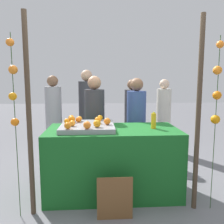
# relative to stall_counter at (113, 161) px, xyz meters

# --- Properties ---
(ground_plane) EXTENTS (24.00, 24.00, 0.00)m
(ground_plane) POSITION_rel_stall_counter_xyz_m (0.00, 0.00, -0.44)
(ground_plane) COLOR slate
(stall_counter) EXTENTS (1.72, 0.85, 0.88)m
(stall_counter) POSITION_rel_stall_counter_xyz_m (0.00, 0.00, 0.00)
(stall_counter) COLOR #196023
(stall_counter) RESTS_ON ground_plane
(orange_tray) EXTENTS (0.69, 0.71, 0.06)m
(orange_tray) POSITION_rel_stall_counter_xyz_m (-0.33, 0.02, 0.47)
(orange_tray) COLOR gray
(orange_tray) RESTS_ON stall_counter
(orange_0) EXTENTS (0.09, 0.09, 0.09)m
(orange_0) POSITION_rel_stall_counter_xyz_m (-0.56, 0.25, 0.54)
(orange_0) COLOR orange
(orange_0) RESTS_ON orange_tray
(orange_1) EXTENTS (0.09, 0.09, 0.09)m
(orange_1) POSITION_rel_stall_counter_xyz_m (-0.07, -0.03, 0.54)
(orange_1) COLOR orange
(orange_1) RESTS_ON orange_tray
(orange_2) EXTENTS (0.07, 0.07, 0.07)m
(orange_2) POSITION_rel_stall_counter_xyz_m (-0.60, 0.05, 0.54)
(orange_2) COLOR orange
(orange_2) RESTS_ON orange_tray
(orange_3) EXTENTS (0.08, 0.08, 0.08)m
(orange_3) POSITION_rel_stall_counter_xyz_m (-0.55, -0.27, 0.54)
(orange_3) COLOR orange
(orange_3) RESTS_ON orange_tray
(orange_4) EXTENTS (0.09, 0.09, 0.09)m
(orange_4) POSITION_rel_stall_counter_xyz_m (-0.20, 0.07, 0.54)
(orange_4) COLOR orange
(orange_4) RESTS_ON orange_tray
(orange_5) EXTENTS (0.08, 0.08, 0.08)m
(orange_5) POSITION_rel_stall_counter_xyz_m (-0.16, 0.30, 0.54)
(orange_5) COLOR orange
(orange_5) RESTS_ON orange_tray
(orange_6) EXTENTS (0.07, 0.07, 0.07)m
(orange_6) POSITION_rel_stall_counter_xyz_m (-0.51, -0.10, 0.54)
(orange_6) COLOR orange
(orange_6) RESTS_ON orange_tray
(orange_7) EXTENTS (0.07, 0.07, 0.07)m
(orange_7) POSITION_rel_stall_counter_xyz_m (-0.45, 0.25, 0.54)
(orange_7) COLOR orange
(orange_7) RESTS_ON orange_tray
(orange_8) EXTENTS (0.07, 0.07, 0.07)m
(orange_8) POSITION_rel_stall_counter_xyz_m (-0.46, 0.17, 0.54)
(orange_8) COLOR orange
(orange_8) RESTS_ON orange_tray
(orange_9) EXTENTS (0.09, 0.09, 0.09)m
(orange_9) POSITION_rel_stall_counter_xyz_m (-0.54, 0.14, 0.55)
(orange_9) COLOR orange
(orange_9) RESTS_ON orange_tray
(orange_10) EXTENTS (0.09, 0.09, 0.09)m
(orange_10) POSITION_rel_stall_counter_xyz_m (-0.32, -0.28, 0.55)
(orange_10) COLOR orange
(orange_10) RESTS_ON orange_tray
(orange_11) EXTENTS (0.09, 0.09, 0.09)m
(orange_11) POSITION_rel_stall_counter_xyz_m (-0.21, -0.19, 0.55)
(orange_11) COLOR orange
(orange_11) RESTS_ON orange_tray
(juice_bottle) EXTENTS (0.07, 0.07, 0.22)m
(juice_bottle) POSITION_rel_stall_counter_xyz_m (0.54, -0.02, 0.54)
(juice_bottle) COLOR gold
(juice_bottle) RESTS_ON stall_counter
(chalkboard_sign) EXTENTS (0.39, 0.03, 0.49)m
(chalkboard_sign) POSITION_rel_stall_counter_xyz_m (-0.02, -0.63, -0.21)
(chalkboard_sign) COLOR brown
(chalkboard_sign) RESTS_ON ground_plane
(vendor_left) EXTENTS (0.32, 0.32, 1.57)m
(vendor_left) POSITION_rel_stall_counter_xyz_m (-0.24, 0.71, 0.29)
(vendor_left) COLOR #333338
(vendor_left) RESTS_ON ground_plane
(vendor_right) EXTENTS (0.31, 0.31, 1.54)m
(vendor_right) POSITION_rel_stall_counter_xyz_m (0.43, 0.72, 0.28)
(vendor_right) COLOR #384C8C
(vendor_right) RESTS_ON ground_plane
(crowd_person_0) EXTENTS (0.34, 0.34, 1.71)m
(crowd_person_0) POSITION_rel_stall_counter_xyz_m (-0.41, 1.86, 0.36)
(crowd_person_0) COLOR #333338
(crowd_person_0) RESTS_ON ground_plane
(crowd_person_1) EXTENTS (0.30, 0.30, 1.52)m
(crowd_person_1) POSITION_rel_stall_counter_xyz_m (0.50, 1.65, 0.27)
(crowd_person_1) COLOR #333338
(crowd_person_1) RESTS_ON ground_plane
(crowd_person_2) EXTENTS (0.32, 0.32, 1.60)m
(crowd_person_2) POSITION_rel_stall_counter_xyz_m (-1.06, 1.66, 0.30)
(crowd_person_2) COLOR #99999E
(crowd_person_2) RESTS_ON ground_plane
(crowd_person_3) EXTENTS (0.31, 0.31, 1.53)m
(crowd_person_3) POSITION_rel_stall_counter_xyz_m (1.22, 1.88, 0.27)
(crowd_person_3) COLOR beige
(crowd_person_3) RESTS_ON ground_plane
(canopy_post_left) EXTENTS (0.06, 0.06, 2.23)m
(canopy_post_left) POSITION_rel_stall_counter_xyz_m (-0.94, -0.46, 0.68)
(canopy_post_left) COLOR #473828
(canopy_post_left) RESTS_ON ground_plane
(canopy_post_right) EXTENTS (0.06, 0.06, 2.23)m
(canopy_post_right) POSITION_rel_stall_counter_xyz_m (0.94, -0.46, 0.68)
(canopy_post_right) COLOR #473828
(canopy_post_right) RESTS_ON ground_plane
(garland_strand_left) EXTENTS (0.11, 0.10, 1.99)m
(garland_strand_left) POSITION_rel_stall_counter_xyz_m (-1.07, -0.51, 1.02)
(garland_strand_left) COLOR #2D4C23
(garland_strand_left) RESTS_ON ground_plane
(garland_strand_right) EXTENTS (0.11, 0.11, 1.99)m
(garland_strand_right) POSITION_rel_stall_counter_xyz_m (1.13, -0.49, 0.96)
(garland_strand_right) COLOR #2D4C23
(garland_strand_right) RESTS_ON ground_plane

